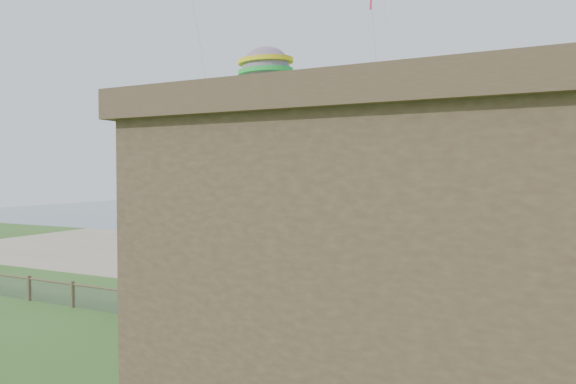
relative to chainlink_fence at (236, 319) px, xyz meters
The scene contains 4 objects.
sand_beach 16.01m from the chainlink_fence, 90.00° to the left, with size 72.00×20.00×0.02m, color tan.
ocean 60.00m from the chainlink_fence, 90.00° to the left, with size 160.00×68.00×0.02m, color slate.
chainlink_fence is the anchor object (origin of this frame).
octopus_kite 11.85m from the chainlink_fence, 108.51° to the left, with size 3.07×2.17×6.32m, color orange, non-canonical shape.
Camera 1 is at (10.53, -11.16, 6.28)m, focal length 32.00 mm.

